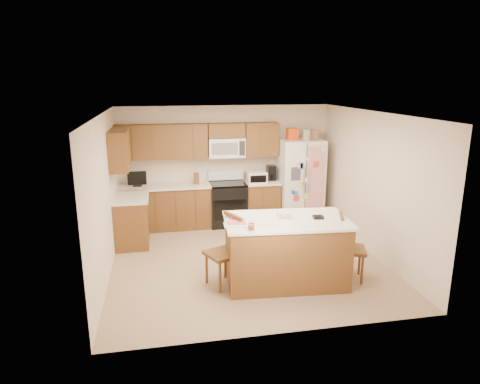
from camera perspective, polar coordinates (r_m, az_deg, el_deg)
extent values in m
plane|color=#8E674B|center=(7.48, 0.80, -9.04)|extent=(4.50, 4.50, 0.00)
cube|color=beige|center=(9.23, -2.00, 3.70)|extent=(4.50, 0.10, 2.50)
cube|color=beige|center=(4.98, 6.11, -6.05)|extent=(4.50, 0.10, 2.50)
cube|color=beige|center=(6.98, -17.57, -0.60)|extent=(0.10, 4.50, 2.50)
cube|color=beige|center=(7.83, 17.19, 1.04)|extent=(0.10, 4.50, 2.50)
cube|color=white|center=(6.86, 0.87, 10.44)|extent=(4.50, 4.50, 0.04)
cube|color=brown|center=(9.02, -9.94, -2.07)|extent=(1.87, 0.60, 0.88)
cube|color=brown|center=(9.27, 2.85, -1.41)|extent=(0.72, 0.60, 0.88)
cube|color=brown|center=(8.30, -14.21, -3.79)|extent=(0.60, 0.95, 0.88)
cube|color=#EBE1C6|center=(8.89, -10.07, 0.75)|extent=(1.87, 0.64, 0.04)
cube|color=#EBE1C6|center=(9.15, 2.90, 1.35)|extent=(0.72, 0.64, 0.04)
cube|color=#EBE1C6|center=(8.17, -14.34, -0.73)|extent=(0.64, 0.95, 0.04)
cube|color=brown|center=(8.87, -10.41, 6.62)|extent=(1.85, 0.33, 0.70)
cube|color=brown|center=(9.12, 2.82, 7.06)|extent=(0.70, 0.33, 0.70)
cube|color=brown|center=(8.95, -1.88, 8.25)|extent=(0.76, 0.33, 0.29)
cube|color=brown|center=(8.00, -15.79, 5.45)|extent=(0.33, 0.95, 0.70)
cube|color=brown|center=(8.72, -14.20, 6.28)|extent=(0.02, 0.01, 0.66)
cube|color=brown|center=(8.75, -13.73, -2.82)|extent=(0.02, 0.01, 0.84)
cube|color=brown|center=(8.70, -11.55, 6.41)|extent=(0.02, 0.01, 0.66)
cube|color=brown|center=(8.73, -11.11, -2.70)|extent=(0.02, 0.01, 0.84)
cube|color=brown|center=(8.71, -8.91, 6.54)|extent=(0.02, 0.01, 0.66)
cube|color=brown|center=(8.74, -8.49, -2.57)|extent=(0.02, 0.01, 0.84)
cube|color=brown|center=(8.73, -6.27, 6.65)|extent=(0.01, 0.01, 0.66)
cube|color=brown|center=(8.76, -5.87, -2.44)|extent=(0.01, 0.01, 0.84)
cube|color=brown|center=(8.95, 2.77, 6.91)|extent=(0.01, 0.01, 0.66)
cube|color=brown|center=(8.98, 3.06, -1.95)|extent=(0.01, 0.01, 0.84)
cube|color=white|center=(8.97, -1.84, 5.98)|extent=(0.76, 0.38, 0.40)
cube|color=slate|center=(8.78, -2.02, 5.78)|extent=(0.54, 0.01, 0.24)
cube|color=#262626|center=(8.84, 0.29, 5.85)|extent=(0.12, 0.01, 0.30)
cube|color=brown|center=(8.91, -5.83, 1.78)|extent=(0.10, 0.14, 0.22)
cube|color=black|center=(8.93, -13.51, 0.82)|extent=(0.18, 0.12, 0.02)
cube|color=black|center=(8.89, -13.57, 1.82)|extent=(0.38, 0.03, 0.28)
cube|color=#BA3622|center=(9.17, 1.81, 2.10)|extent=(0.35, 0.22, 0.18)
cube|color=white|center=(8.95, 2.26, 1.94)|extent=(0.40, 0.28, 0.23)
cube|color=black|center=(8.82, 2.46, 1.75)|extent=(0.34, 0.01, 0.15)
cube|color=black|center=(9.22, 4.16, 2.58)|extent=(0.18, 0.22, 0.32)
cylinder|color=black|center=(9.17, 4.26, 2.06)|extent=(0.12, 0.12, 0.12)
cube|color=black|center=(9.11, -1.65, -1.69)|extent=(0.76, 0.64, 0.88)
cube|color=black|center=(8.81, -1.30, -2.40)|extent=(0.68, 0.01, 0.42)
cube|color=black|center=(8.99, -1.67, 1.16)|extent=(0.76, 0.64, 0.03)
cube|color=white|center=(9.21, -1.93, 2.28)|extent=(0.76, 0.10, 0.20)
cube|color=white|center=(9.32, 7.97, 1.47)|extent=(0.90, 0.75, 1.80)
cube|color=#4C4C4C|center=(8.97, 8.74, 0.92)|extent=(0.02, 0.01, 1.75)
cube|color=silver|center=(8.89, 8.53, 1.81)|extent=(0.02, 0.03, 0.55)
cube|color=silver|center=(8.93, 9.13, 1.83)|extent=(0.02, 0.03, 0.55)
cube|color=#3F3F44|center=(8.84, 7.46, 2.43)|extent=(0.20, 0.01, 0.28)
cube|color=#D84C59|center=(9.00, 9.98, 1.90)|extent=(0.42, 0.01, 1.30)
cube|color=#D9440B|center=(9.08, 6.99, 7.70)|extent=(0.22, 0.22, 0.24)
cylinder|color=tan|center=(9.13, 8.89, 7.60)|extent=(0.18, 0.18, 0.22)
cube|color=#B07C56|center=(9.31, 9.67, 7.59)|extent=(0.18, 0.20, 0.18)
cube|color=brown|center=(6.57, 6.13, -7.97)|extent=(1.83, 1.13, 0.97)
cube|color=#EBE1C6|center=(6.40, 6.25, -3.80)|extent=(1.92, 1.21, 0.04)
cylinder|color=#D9440B|center=(5.91, 1.50, -4.79)|extent=(0.08, 0.08, 0.06)
cylinder|color=white|center=(5.90, 1.50, -4.65)|extent=(0.09, 0.09, 0.09)
cube|color=#FCC8D8|center=(6.46, 5.94, -3.08)|extent=(0.21, 0.17, 0.07)
cube|color=black|center=(6.49, 10.36, -3.30)|extent=(0.16, 0.13, 0.04)
cube|color=white|center=(6.09, -0.73, -4.40)|extent=(0.32, 0.26, 0.02)
cube|color=#D84C4C|center=(6.17, -0.50, -4.02)|extent=(0.28, 0.22, 0.01)
cylinder|color=white|center=(6.05, 4.02, -4.58)|extent=(0.14, 0.04, 0.01)
cube|color=brown|center=(6.43, -2.35, -8.25)|extent=(0.60, 0.61, 0.05)
cylinder|color=brown|center=(6.60, -4.47, -10.12)|extent=(0.04, 0.04, 0.48)
cylinder|color=brown|center=(6.31, -2.68, -11.33)|extent=(0.04, 0.04, 0.48)
cylinder|color=brown|center=(6.76, -1.99, -9.46)|extent=(0.04, 0.04, 0.48)
cylinder|color=brown|center=(6.48, -0.13, -10.60)|extent=(0.04, 0.04, 0.48)
cylinder|color=brown|center=(6.55, -1.76, -5.07)|extent=(0.02, 0.02, 0.54)
cylinder|color=brown|center=(6.48, -1.35, -5.28)|extent=(0.02, 0.02, 0.54)
cylinder|color=brown|center=(6.42, -0.94, -5.49)|extent=(0.02, 0.02, 0.54)
cylinder|color=brown|center=(6.35, -0.51, -5.70)|extent=(0.02, 0.02, 0.54)
cylinder|color=brown|center=(6.29, -0.08, -5.92)|extent=(0.02, 0.02, 0.54)
cube|color=brown|center=(6.33, -0.95, -3.21)|extent=(0.22, 0.43, 0.06)
cube|color=brown|center=(7.15, 4.37, -6.73)|extent=(0.48, 0.46, 0.04)
cylinder|color=brown|center=(7.34, 5.62, -7.94)|extent=(0.03, 0.03, 0.38)
cylinder|color=brown|center=(7.36, 3.24, -7.82)|extent=(0.03, 0.03, 0.38)
cylinder|color=brown|center=(7.10, 5.48, -8.77)|extent=(0.03, 0.03, 0.38)
cylinder|color=brown|center=(7.12, 3.01, -8.64)|extent=(0.03, 0.03, 0.38)
cylinder|color=brown|center=(6.92, 5.41, -5.45)|extent=(0.02, 0.02, 0.43)
cylinder|color=brown|center=(6.92, 4.85, -5.42)|extent=(0.02, 0.02, 0.43)
cylinder|color=brown|center=(6.93, 4.30, -5.40)|extent=(0.02, 0.02, 0.43)
cylinder|color=brown|center=(6.93, 3.74, -5.37)|extent=(0.02, 0.02, 0.43)
cylinder|color=brown|center=(6.94, 3.19, -5.34)|extent=(0.02, 0.02, 0.43)
cube|color=brown|center=(6.85, 4.33, -3.71)|extent=(0.35, 0.16, 0.04)
cube|color=brown|center=(6.85, 14.61, -7.44)|extent=(0.56, 0.57, 0.05)
cylinder|color=brown|center=(6.80, 15.98, -10.01)|extent=(0.04, 0.04, 0.46)
cylinder|color=brown|center=(7.13, 15.65, -8.80)|extent=(0.04, 0.04, 0.46)
cylinder|color=brown|center=(6.77, 13.24, -9.95)|extent=(0.04, 0.04, 0.46)
cylinder|color=brown|center=(7.10, 13.05, -8.74)|extent=(0.04, 0.04, 0.46)
cylinder|color=brown|center=(6.59, 13.31, -5.68)|extent=(0.02, 0.02, 0.51)
cylinder|color=brown|center=(6.66, 13.26, -5.44)|extent=(0.02, 0.02, 0.51)
cylinder|color=brown|center=(6.74, 13.22, -5.21)|extent=(0.02, 0.02, 0.51)
cylinder|color=brown|center=(6.81, 13.17, -4.98)|extent=(0.02, 0.02, 0.51)
cylinder|color=brown|center=(6.89, 13.13, -4.76)|extent=(0.02, 0.02, 0.51)
cube|color=brown|center=(6.66, 13.35, -3.12)|extent=(0.19, 0.42, 0.05)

